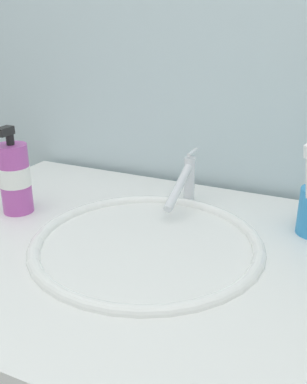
# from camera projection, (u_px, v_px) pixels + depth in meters

# --- Properties ---
(tiled_wall_back) EXTENTS (2.15, 0.04, 2.40)m
(tiled_wall_back) POSITION_uv_depth(u_px,v_px,m) (213.00, 43.00, 0.97)
(tiled_wall_back) COLOR silver
(tiled_wall_back) RESTS_ON ground
(sink_basin) EXTENTS (0.42, 0.42, 0.10)m
(sink_basin) POSITION_uv_depth(u_px,v_px,m) (147.00, 259.00, 0.79)
(sink_basin) COLOR white
(sink_basin) RESTS_ON vanity_counter
(faucet) EXTENTS (0.02, 0.17, 0.11)m
(faucet) POSITION_uv_depth(u_px,v_px,m) (185.00, 181.00, 0.93)
(faucet) COLOR silver
(faucet) RESTS_ON sink_basin
(soap_dispenser) EXTENTS (0.06, 0.06, 0.18)m
(soap_dispenser) POSITION_uv_depth(u_px,v_px,m) (15.00, 177.00, 0.89)
(soap_dispenser) COLOR #B24CA5
(soap_dispenser) RESTS_ON vanity_counter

